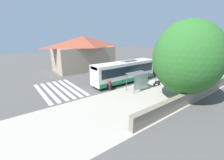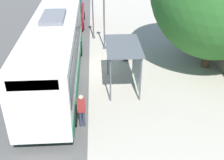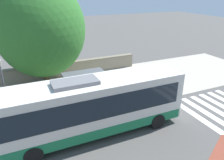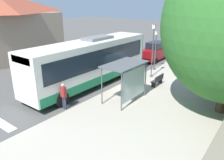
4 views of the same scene
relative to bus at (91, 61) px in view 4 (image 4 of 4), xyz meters
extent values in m
plane|color=#514F4C|center=(-1.82, -1.50, -1.92)|extent=(120.00, 120.00, 0.00)
cube|color=#ADA393|center=(-6.32, -1.50, -1.91)|extent=(9.00, 44.00, 0.02)
cube|color=silver|center=(0.00, 0.02, 0.05)|extent=(2.49, 11.51, 3.04)
cube|color=black|center=(0.00, 0.02, 0.45)|extent=(2.53, 10.59, 1.34)
cube|color=#197247|center=(0.00, 0.02, -1.16)|extent=(2.53, 11.28, 0.61)
cube|color=#197247|center=(0.00, -5.71, 0.05)|extent=(2.53, 0.06, 2.92)
cube|color=black|center=(0.00, 5.73, 1.27)|extent=(1.87, 0.08, 0.43)
cube|color=slate|center=(0.00, -0.85, 1.68)|extent=(1.25, 2.53, 0.22)
cylinder|color=black|center=(-1.17, 4.05, -1.42)|extent=(0.30, 1.00, 1.00)
cylinder|color=black|center=(1.17, 4.05, -1.42)|extent=(0.30, 1.00, 1.00)
cylinder|color=black|center=(-1.17, -3.55, -1.42)|extent=(0.30, 1.00, 1.00)
cylinder|color=black|center=(1.17, -3.55, -1.42)|extent=(0.30, 1.00, 1.00)
cylinder|color=#515459|center=(-2.97, -0.60, -0.69)|extent=(0.08, 0.08, 2.47)
cylinder|color=#515459|center=(-2.97, 2.27, -0.69)|extent=(0.08, 0.08, 2.47)
cylinder|color=#515459|center=(-4.50, -0.60, -0.69)|extent=(0.08, 0.08, 2.47)
cylinder|color=#515459|center=(-4.50, 2.27, -0.69)|extent=(0.08, 0.08, 2.47)
cube|color=#515459|center=(-3.73, 0.84, 0.59)|extent=(1.82, 3.16, 0.08)
cube|color=silver|center=(-4.48, 0.84, -0.56)|extent=(0.03, 2.58, 1.97)
cylinder|color=#2D3347|center=(-1.65, 4.19, -1.51)|extent=(0.12, 0.12, 0.81)
cylinder|color=#2D3347|center=(-1.49, 4.19, -1.51)|extent=(0.12, 0.12, 0.81)
cube|color=maroon|center=(-1.57, 4.19, -0.78)|extent=(0.34, 0.22, 0.66)
sphere|color=tan|center=(-1.57, 4.19, -0.34)|extent=(0.22, 0.22, 0.22)
cube|color=#333338|center=(-4.26, -2.95, -1.47)|extent=(0.40, 1.47, 0.06)
cube|color=#333338|center=(-4.43, -2.95, -1.24)|extent=(0.04, 1.47, 0.40)
cube|color=black|center=(-4.26, -3.54, -1.69)|extent=(0.32, 0.06, 0.45)
cube|color=black|center=(-4.26, -2.37, -1.69)|extent=(0.32, 0.06, 0.45)
cylinder|color=#4C4C51|center=(-2.14, -6.64, -1.84)|extent=(0.24, 0.24, 0.16)
cylinder|color=#4C4C51|center=(-2.14, -6.64, -0.22)|extent=(0.10, 0.10, 3.39)
cube|color=silver|center=(-2.14, -6.64, 1.65)|extent=(0.24, 0.24, 0.35)
pyramid|color=#4C4C51|center=(-2.14, -6.64, 1.89)|extent=(0.28, 0.28, 0.14)
cylinder|color=#4C4C51|center=(-2.92, -4.53, -1.84)|extent=(0.24, 0.24, 0.16)
cylinder|color=#4C4C51|center=(-2.92, -4.53, 0.17)|extent=(0.10, 0.10, 4.17)
cube|color=silver|center=(-2.92, -4.53, 2.43)|extent=(0.24, 0.24, 0.35)
pyramid|color=#4C4C51|center=(-2.92, -4.53, 2.68)|extent=(0.28, 0.28, 0.14)
cylinder|color=brown|center=(-9.27, -1.27, -0.43)|extent=(0.53, 0.53, 2.99)
cube|color=maroon|center=(-0.42, -10.13, -1.10)|extent=(1.72, 4.48, 1.09)
cube|color=black|center=(-0.42, -10.24, -0.21)|extent=(1.46, 2.33, 0.68)
cylinder|color=black|center=(-1.23, -8.68, -1.60)|extent=(0.22, 0.64, 0.64)
cylinder|color=black|center=(0.39, -8.68, -1.60)|extent=(0.22, 0.64, 0.64)
cylinder|color=black|center=(-1.23, -11.59, -1.60)|extent=(0.22, 0.64, 0.64)
cylinder|color=black|center=(0.39, -11.59, -1.60)|extent=(0.22, 0.64, 0.64)
camera|label=1|loc=(-17.80, 15.99, 5.76)|focal=24.00mm
camera|label=2|loc=(-2.30, 14.40, 6.41)|focal=45.00mm
camera|label=3|loc=(10.83, -3.51, 6.42)|focal=35.00mm
camera|label=4|loc=(-11.27, 12.03, 4.35)|focal=35.00mm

